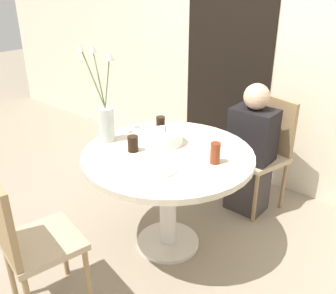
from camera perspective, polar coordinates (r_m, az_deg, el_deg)
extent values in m
plane|color=gray|center=(2.90, 0.00, -14.45)|extent=(16.00, 16.00, 0.00)
cube|color=beige|center=(3.42, 15.13, 15.11)|extent=(8.00, 0.05, 2.60)
cube|color=black|center=(3.62, 8.97, 11.71)|extent=(0.90, 0.01, 2.05)
cylinder|color=beige|center=(2.49, 0.00, -1.25)|extent=(1.15, 1.15, 0.04)
cylinder|color=silver|center=(2.67, 0.00, -8.26)|extent=(0.12, 0.12, 0.69)
cylinder|color=silver|center=(2.89, 0.00, -14.22)|extent=(0.46, 0.46, 0.03)
cube|color=tan|center=(3.17, 13.40, -1.63)|extent=(0.49, 0.49, 0.04)
cube|color=#997A51|center=(3.20, 16.05, 3.25)|extent=(0.38, 0.13, 0.46)
cylinder|color=#997A51|center=(3.27, 8.77, -5.06)|extent=(0.03, 0.03, 0.44)
cylinder|color=#997A51|center=(3.07, 13.14, -7.60)|extent=(0.03, 0.03, 0.44)
cylinder|color=#997A51|center=(3.49, 12.86, -3.38)|extent=(0.03, 0.03, 0.44)
cylinder|color=#997A51|center=(3.30, 17.16, -5.61)|extent=(0.03, 0.03, 0.44)
cube|color=tan|center=(2.29, -18.53, -13.66)|extent=(0.48, 0.48, 0.04)
cube|color=#997A51|center=(2.12, -24.09, -9.86)|extent=(0.38, 0.12, 0.46)
cylinder|color=#997A51|center=(2.37, -12.13, -19.01)|extent=(0.03, 0.03, 0.44)
cylinder|color=#997A51|center=(2.61, -15.60, -14.59)|extent=(0.03, 0.03, 0.44)
cylinder|color=#997A51|center=(2.55, -22.90, -17.02)|extent=(0.03, 0.03, 0.44)
cylinder|color=white|center=(2.60, -0.38, 1.45)|extent=(0.24, 0.24, 0.09)
cylinder|color=#E54C4C|center=(2.57, -0.38, 2.80)|extent=(0.01, 0.01, 0.04)
cylinder|color=silver|center=(2.65, -9.36, 3.41)|extent=(0.11, 0.11, 0.24)
cylinder|color=#4C7538|center=(2.62, -10.49, 10.23)|extent=(0.15, 0.06, 0.38)
cone|color=beige|center=(2.65, -11.45, 14.50)|extent=(0.05, 0.05, 0.06)
cylinder|color=#4C7538|center=(2.54, -9.24, 9.64)|extent=(0.07, 0.03, 0.36)
cone|color=beige|center=(2.48, -8.91, 13.58)|extent=(0.05, 0.05, 0.06)
cylinder|color=#4C7538|center=(2.58, -11.32, 10.17)|extent=(0.13, 0.07, 0.40)
cone|color=beige|center=(2.56, -13.19, 14.52)|extent=(0.04, 0.04, 0.05)
cylinder|color=silver|center=(2.26, -1.10, -3.54)|extent=(0.19, 0.19, 0.01)
cylinder|color=maroon|center=(2.34, 7.21, -0.93)|extent=(0.06, 0.06, 0.14)
cylinder|color=black|center=(2.49, -5.37, 0.51)|extent=(0.07, 0.07, 0.11)
cylinder|color=black|center=(2.77, -1.14, 3.42)|extent=(0.06, 0.06, 0.13)
cube|color=#383333|center=(3.21, 12.05, -5.48)|extent=(0.31, 0.24, 0.48)
cube|color=black|center=(3.02, 12.80, 1.88)|extent=(0.34, 0.24, 0.42)
sphere|color=#D1A889|center=(2.91, 13.38, 7.49)|extent=(0.20, 0.20, 0.20)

